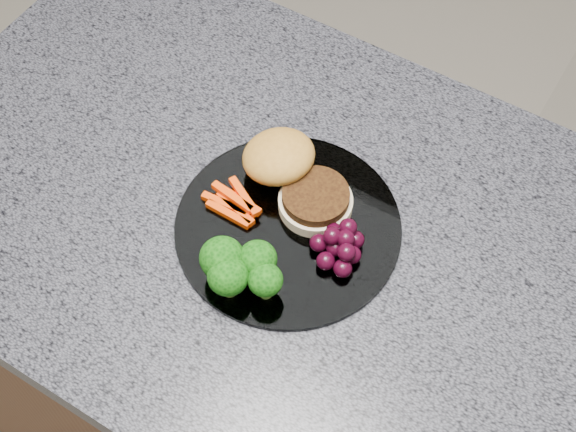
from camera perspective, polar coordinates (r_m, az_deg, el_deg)
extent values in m
cube|color=#57351E|center=(1.33, 4.06, -13.38)|extent=(1.20, 0.60, 0.86)
cube|color=#51525C|center=(0.92, 5.74, -4.04)|extent=(1.20, 0.60, 0.04)
cylinder|color=white|center=(0.92, 0.00, -0.78)|extent=(0.26, 0.26, 0.01)
cylinder|color=beige|center=(0.92, 1.96, 0.93)|extent=(0.10, 0.10, 0.02)
cylinder|color=#3D230B|center=(0.91, 1.99, 1.43)|extent=(0.09, 0.09, 0.01)
ellipsoid|color=#B27C2C|center=(0.94, -0.67, 4.01)|extent=(0.10, 0.10, 0.05)
cube|color=#FB4204|center=(0.93, -3.44, 1.10)|extent=(0.06, 0.01, 0.01)
cube|color=#FB4204|center=(0.92, -3.76, 0.54)|extent=(0.06, 0.02, 0.01)
cube|color=#FB4204|center=(0.93, -4.52, 0.84)|extent=(0.06, 0.01, 0.01)
cube|color=#FB4204|center=(0.92, -3.15, 1.39)|extent=(0.06, 0.03, 0.01)
cube|color=#FB4204|center=(0.92, -3.96, 1.34)|extent=(0.06, 0.02, 0.01)
cube|color=#FB4204|center=(0.92, -4.28, 0.13)|extent=(0.06, 0.01, 0.01)
cylinder|color=#577D2D|center=(0.88, -4.60, -3.83)|extent=(0.02, 0.02, 0.02)
ellipsoid|color=#093707|center=(0.85, -4.72, -2.99)|extent=(0.05, 0.05, 0.04)
cylinder|color=#577D2D|center=(0.87, -2.13, -3.83)|extent=(0.01, 0.01, 0.02)
ellipsoid|color=#093707|center=(0.85, -2.18, -3.06)|extent=(0.04, 0.04, 0.04)
cylinder|color=#577D2D|center=(0.87, -4.19, -5.05)|extent=(0.02, 0.02, 0.02)
ellipsoid|color=#093707|center=(0.85, -4.29, -4.27)|extent=(0.04, 0.04, 0.04)
cylinder|color=#577D2D|center=(0.86, -1.59, -5.27)|extent=(0.01, 0.01, 0.02)
ellipsoid|color=#093707|center=(0.84, -1.62, -4.56)|extent=(0.04, 0.04, 0.03)
sphere|color=black|center=(0.89, 3.37, -2.26)|extent=(0.02, 0.02, 0.02)
sphere|color=black|center=(0.89, 4.58, -2.78)|extent=(0.02, 0.02, 0.02)
sphere|color=black|center=(0.90, 4.81, -1.70)|extent=(0.02, 0.02, 0.02)
sphere|color=black|center=(0.90, 3.30, -1.13)|extent=(0.02, 0.02, 0.02)
sphere|color=black|center=(0.89, 2.20, -1.93)|extent=(0.02, 0.02, 0.02)
sphere|color=black|center=(0.88, 2.69, -3.22)|extent=(0.02, 0.02, 0.02)
sphere|color=black|center=(0.88, 3.91, -3.74)|extent=(0.02, 0.02, 0.02)
sphere|color=black|center=(0.88, 4.12, -1.59)|extent=(0.02, 0.02, 0.02)
sphere|color=black|center=(0.88, 3.17, -1.41)|extent=(0.02, 0.02, 0.02)
sphere|color=black|center=(0.87, 4.18, -2.58)|extent=(0.02, 0.02, 0.02)
sphere|color=black|center=(0.89, 4.30, -0.79)|extent=(0.02, 0.02, 0.02)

